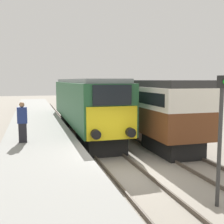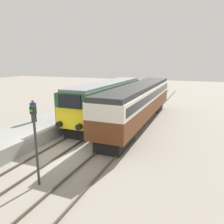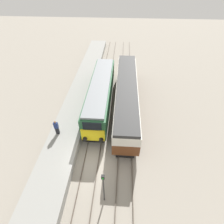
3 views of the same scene
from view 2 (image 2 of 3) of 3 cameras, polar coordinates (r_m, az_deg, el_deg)
The scene contains 8 objects.
ground_plane at distance 15.29m, azimuth -15.02°, elevation -10.26°, with size 120.00×120.00×0.00m, color gray.
platform_left at distance 23.19m, azimuth -9.85°, elevation -0.69°, with size 3.50×50.00×0.97m.
rails_near_track at distance 19.21m, azimuth -6.08°, elevation -4.78°, with size 1.51×60.00×0.14m.
rails_far_track at distance 17.93m, azimuth 3.61°, elevation -6.05°, with size 1.50×60.00×0.14m.
locomotive at distance 22.44m, azimuth -1.11°, elevation 3.46°, with size 2.70×14.60×3.89m.
passenger_carriage at distance 21.25m, azimuth 7.27°, elevation 3.17°, with size 2.75×17.33×3.81m.
person_on_platform at distance 19.36m, azimuth -19.85°, elevation 0.29°, with size 0.44×0.26×1.86m.
signal_post at distance 10.97m, azimuth -19.36°, elevation -6.83°, with size 0.24×0.28×3.96m.
Camera 2 is at (8.68, -11.09, 5.96)m, focal length 35.00 mm.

